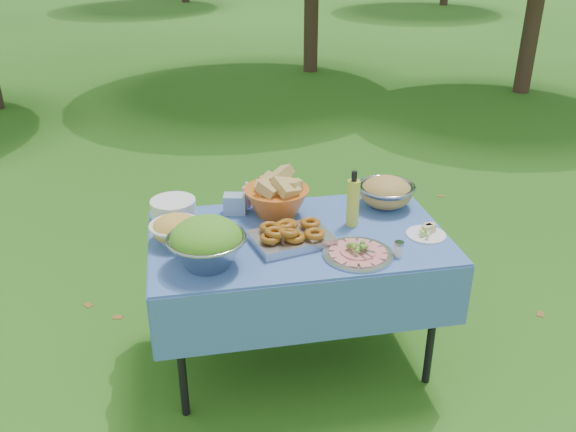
% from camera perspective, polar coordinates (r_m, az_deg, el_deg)
% --- Properties ---
extents(ground, '(80.00, 80.00, 0.00)m').
position_cam_1_polar(ground, '(3.45, 0.87, -12.98)').
color(ground, '#15380A').
rests_on(ground, ground).
extents(picnic_table, '(1.46, 0.86, 0.76)m').
position_cam_1_polar(picnic_table, '(3.23, 0.91, -7.74)').
color(picnic_table, '#75A9E1').
rests_on(picnic_table, ground).
extents(salad_bowl, '(0.43, 0.43, 0.23)m').
position_cam_1_polar(salad_bowl, '(2.74, -7.63, -2.51)').
color(salad_bowl, '#94989C').
rests_on(salad_bowl, picnic_table).
extents(pasta_bowl_white, '(0.28, 0.28, 0.14)m').
position_cam_1_polar(pasta_bowl_white, '(2.99, -10.49, -1.17)').
color(pasta_bowl_white, white).
rests_on(pasta_bowl_white, picnic_table).
extents(plate_stack, '(0.30, 0.30, 0.11)m').
position_cam_1_polar(plate_stack, '(3.23, -10.67, 0.64)').
color(plate_stack, white).
rests_on(plate_stack, picnic_table).
extents(wipes_box, '(0.13, 0.11, 0.11)m').
position_cam_1_polar(wipes_box, '(3.24, -4.99, 1.13)').
color(wipes_box, '#7E9FC5').
rests_on(wipes_box, picnic_table).
extents(sanitizer_bottle, '(0.05, 0.05, 0.14)m').
position_cam_1_polar(sanitizer_bottle, '(3.31, -3.85, 2.03)').
color(sanitizer_bottle, pink).
rests_on(sanitizer_bottle, picnic_table).
extents(bread_bowl, '(0.43, 0.43, 0.23)m').
position_cam_1_polar(bread_bowl, '(3.19, -1.06, 2.01)').
color(bread_bowl, '#D05F1D').
rests_on(bread_bowl, picnic_table).
extents(pasta_bowl_steel, '(0.40, 0.40, 0.16)m').
position_cam_1_polar(pasta_bowl_steel, '(3.35, 9.16, 2.26)').
color(pasta_bowl_steel, '#94989C').
rests_on(pasta_bowl_steel, picnic_table).
extents(fried_tray, '(0.42, 0.34, 0.09)m').
position_cam_1_polar(fried_tray, '(2.94, 0.34, -1.76)').
color(fried_tray, '#AEAEB2').
rests_on(fried_tray, picnic_table).
extents(charcuterie_platter, '(0.39, 0.39, 0.08)m').
position_cam_1_polar(charcuterie_platter, '(2.85, 6.59, -3.01)').
color(charcuterie_platter, '#ACAFB4').
rests_on(charcuterie_platter, picnic_table).
extents(oil_bottle, '(0.08, 0.08, 0.30)m').
position_cam_1_polar(oil_bottle, '(3.08, 6.12, 1.64)').
color(oil_bottle, '#BDC93A').
rests_on(oil_bottle, picnic_table).
extents(cheese_plate, '(0.20, 0.20, 0.05)m').
position_cam_1_polar(cheese_plate, '(3.09, 12.82, -1.34)').
color(cheese_plate, white).
rests_on(cheese_plate, picnic_table).
extents(shaker, '(0.05, 0.05, 0.07)m').
position_cam_1_polar(shaker, '(2.88, 10.33, -3.05)').
color(shaker, silver).
rests_on(shaker, picnic_table).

